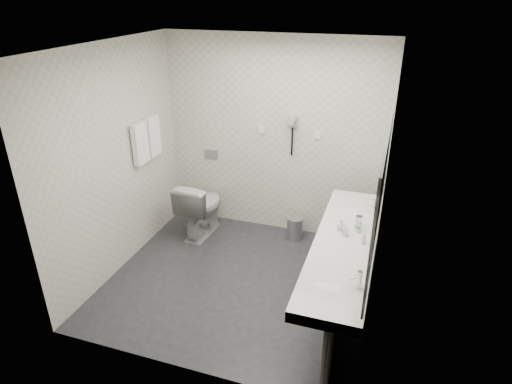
% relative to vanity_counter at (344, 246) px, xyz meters
% --- Properties ---
extents(floor, '(2.80, 2.80, 0.00)m').
position_rel_vanity_counter_xyz_m(floor, '(-1.12, 0.20, -0.80)').
color(floor, '#25252A').
rests_on(floor, ground).
extents(ceiling, '(2.80, 2.80, 0.00)m').
position_rel_vanity_counter_xyz_m(ceiling, '(-1.12, 0.20, 1.70)').
color(ceiling, silver).
rests_on(ceiling, wall_back).
extents(wall_back, '(2.80, 0.00, 2.80)m').
position_rel_vanity_counter_xyz_m(wall_back, '(-1.12, 1.50, 0.45)').
color(wall_back, beige).
rests_on(wall_back, floor).
extents(wall_front, '(2.80, 0.00, 2.80)m').
position_rel_vanity_counter_xyz_m(wall_front, '(-1.12, -1.10, 0.45)').
color(wall_front, beige).
rests_on(wall_front, floor).
extents(wall_left, '(0.00, 2.60, 2.60)m').
position_rel_vanity_counter_xyz_m(wall_left, '(-2.52, 0.20, 0.45)').
color(wall_left, beige).
rests_on(wall_left, floor).
extents(wall_right, '(0.00, 2.60, 2.60)m').
position_rel_vanity_counter_xyz_m(wall_right, '(0.27, 0.20, 0.45)').
color(wall_right, beige).
rests_on(wall_right, floor).
extents(vanity_counter, '(0.55, 2.20, 0.10)m').
position_rel_vanity_counter_xyz_m(vanity_counter, '(0.00, 0.00, 0.00)').
color(vanity_counter, silver).
rests_on(vanity_counter, floor).
extents(vanity_panel, '(0.03, 2.15, 0.75)m').
position_rel_vanity_counter_xyz_m(vanity_panel, '(0.02, 0.00, -0.42)').
color(vanity_panel, '#9B9792').
rests_on(vanity_panel, floor).
extents(vanity_post_near, '(0.06, 0.06, 0.75)m').
position_rel_vanity_counter_xyz_m(vanity_post_near, '(0.05, -1.04, -0.42)').
color(vanity_post_near, silver).
rests_on(vanity_post_near, floor).
extents(vanity_post_far, '(0.06, 0.06, 0.75)m').
position_rel_vanity_counter_xyz_m(vanity_post_far, '(0.05, 1.04, -0.42)').
color(vanity_post_far, silver).
rests_on(vanity_post_far, floor).
extents(mirror, '(0.02, 2.20, 1.05)m').
position_rel_vanity_counter_xyz_m(mirror, '(0.26, 0.00, 0.65)').
color(mirror, '#B2BCC6').
rests_on(mirror, wall_right).
extents(basin_near, '(0.40, 0.31, 0.05)m').
position_rel_vanity_counter_xyz_m(basin_near, '(0.00, -0.65, 0.04)').
color(basin_near, white).
rests_on(basin_near, vanity_counter).
extents(basin_far, '(0.40, 0.31, 0.05)m').
position_rel_vanity_counter_xyz_m(basin_far, '(0.00, 0.65, 0.04)').
color(basin_far, white).
rests_on(basin_far, vanity_counter).
extents(faucet_near, '(0.04, 0.04, 0.15)m').
position_rel_vanity_counter_xyz_m(faucet_near, '(0.19, -0.65, 0.12)').
color(faucet_near, silver).
rests_on(faucet_near, vanity_counter).
extents(faucet_far, '(0.04, 0.04, 0.15)m').
position_rel_vanity_counter_xyz_m(faucet_far, '(0.19, 0.65, 0.12)').
color(faucet_far, silver).
rests_on(faucet_far, vanity_counter).
extents(soap_bottle_a, '(0.05, 0.05, 0.11)m').
position_rel_vanity_counter_xyz_m(soap_bottle_a, '(-0.01, 0.11, 0.11)').
color(soap_bottle_a, silver).
rests_on(soap_bottle_a, vanity_counter).
extents(soap_bottle_b, '(0.11, 0.11, 0.11)m').
position_rel_vanity_counter_xyz_m(soap_bottle_b, '(-0.07, 0.21, 0.10)').
color(soap_bottle_b, silver).
rests_on(soap_bottle_b, vanity_counter).
extents(soap_bottle_c, '(0.06, 0.06, 0.11)m').
position_rel_vanity_counter_xyz_m(soap_bottle_c, '(0.17, 0.02, 0.11)').
color(soap_bottle_c, silver).
rests_on(soap_bottle_c, vanity_counter).
extents(glass_left, '(0.07, 0.07, 0.10)m').
position_rel_vanity_counter_xyz_m(glass_left, '(0.10, 0.21, 0.10)').
color(glass_left, silver).
rests_on(glass_left, vanity_counter).
extents(glass_right, '(0.08, 0.08, 0.12)m').
position_rel_vanity_counter_xyz_m(glass_right, '(0.09, 0.31, 0.11)').
color(glass_right, silver).
rests_on(glass_right, vanity_counter).
extents(toilet, '(0.47, 0.77, 0.76)m').
position_rel_vanity_counter_xyz_m(toilet, '(-1.95, 1.03, -0.42)').
color(toilet, white).
rests_on(toilet, floor).
extents(flush_plate, '(0.18, 0.02, 0.12)m').
position_rel_vanity_counter_xyz_m(flush_plate, '(-1.98, 1.49, 0.15)').
color(flush_plate, '#B2B5BA').
rests_on(flush_plate, wall_back).
extents(pedal_bin, '(0.24, 0.24, 0.29)m').
position_rel_vanity_counter_xyz_m(pedal_bin, '(-0.75, 1.28, -0.66)').
color(pedal_bin, '#B2B5BA').
rests_on(pedal_bin, floor).
extents(bin_lid, '(0.20, 0.20, 0.02)m').
position_rel_vanity_counter_xyz_m(bin_lid, '(-0.75, 1.28, -0.51)').
color(bin_lid, '#B2B5BA').
rests_on(bin_lid, pedal_bin).
extents(towel_rail, '(0.02, 0.62, 0.02)m').
position_rel_vanity_counter_xyz_m(towel_rail, '(-2.47, 0.75, 0.75)').
color(towel_rail, silver).
rests_on(towel_rail, wall_left).
extents(towel_near, '(0.07, 0.24, 0.48)m').
position_rel_vanity_counter_xyz_m(towel_near, '(-2.46, 0.61, 0.53)').
color(towel_near, white).
rests_on(towel_near, towel_rail).
extents(towel_far, '(0.07, 0.24, 0.48)m').
position_rel_vanity_counter_xyz_m(towel_far, '(-2.46, 0.89, 0.53)').
color(towel_far, white).
rests_on(towel_far, towel_rail).
extents(dryer_cradle, '(0.10, 0.04, 0.14)m').
position_rel_vanity_counter_xyz_m(dryer_cradle, '(-0.88, 1.47, 0.70)').
color(dryer_cradle, '#939398').
rests_on(dryer_cradle, wall_back).
extents(dryer_barrel, '(0.08, 0.14, 0.08)m').
position_rel_vanity_counter_xyz_m(dryer_barrel, '(-0.88, 1.40, 0.73)').
color(dryer_barrel, '#939398').
rests_on(dryer_barrel, dryer_cradle).
extents(dryer_cord, '(0.02, 0.02, 0.35)m').
position_rel_vanity_counter_xyz_m(dryer_cord, '(-0.88, 1.46, 0.45)').
color(dryer_cord, black).
rests_on(dryer_cord, dryer_cradle).
extents(switch_plate_a, '(0.09, 0.02, 0.09)m').
position_rel_vanity_counter_xyz_m(switch_plate_a, '(-1.27, 1.49, 0.55)').
color(switch_plate_a, white).
rests_on(switch_plate_a, wall_back).
extents(switch_plate_b, '(0.09, 0.02, 0.09)m').
position_rel_vanity_counter_xyz_m(switch_plate_b, '(-0.57, 1.49, 0.55)').
color(switch_plate_b, white).
rests_on(switch_plate_b, wall_back).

